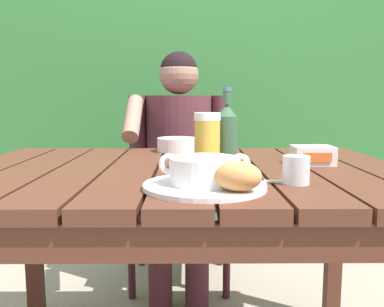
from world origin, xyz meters
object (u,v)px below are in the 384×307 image
object	(u,v)px
soup_bowl	(205,170)
chair_near_diner	(180,194)
bread_roll	(238,176)
person_eating	(178,154)
diner_bowl	(177,145)
table_knife	(262,181)
serving_plate	(205,186)
beer_bottle	(226,135)
beer_glass	(207,142)
butter_tub	(313,155)
water_glass_small	(296,170)

from	to	relation	value
soup_bowl	chair_near_diner	bearing A→B (deg)	94.01
bread_roll	person_eating	bearing A→B (deg)	98.13
person_eating	diner_bowl	distance (m)	0.36
table_knife	diner_bowl	bearing A→B (deg)	110.99
serving_plate	beer_bottle	distance (m)	0.31
bread_roll	table_knife	bearing A→B (deg)	62.15
person_eating	beer_glass	world-z (taller)	person_eating
diner_bowl	beer_bottle	bearing A→B (deg)	-67.43
beer_bottle	person_eating	bearing A→B (deg)	102.65
chair_near_diner	bread_roll	size ratio (longest dim) A/B	7.12
beer_glass	butter_tub	world-z (taller)	beer_glass
bread_roll	table_knife	world-z (taller)	bread_roll
person_eating	serving_plate	distance (m)	1.03
table_knife	bread_roll	bearing A→B (deg)	-117.85
soup_bowl	bread_roll	world-z (taller)	soup_bowl
serving_plate	beer_bottle	xyz separation A→B (m)	(0.08, 0.29, 0.10)
table_knife	chair_near_diner	bearing A→B (deg)	101.44
person_eating	water_glass_small	world-z (taller)	person_eating
soup_bowl	beer_bottle	world-z (taller)	beer_bottle
person_eating	beer_glass	xyz separation A→B (m)	(0.10, -0.78, 0.14)
water_glass_small	person_eating	bearing A→B (deg)	108.16
bread_roll	soup_bowl	bearing A→B (deg)	130.60
soup_bowl	diner_bowl	xyz separation A→B (m)	(-0.09, 0.67, -0.02)
beer_glass	diner_bowl	world-z (taller)	beer_glass
beer_glass	water_glass_small	bearing A→B (deg)	-41.22
butter_tub	person_eating	bearing A→B (deg)	123.75
chair_near_diner	table_knife	xyz separation A→B (m)	(0.23, -1.15, 0.31)
butter_tub	table_knife	distance (m)	0.35
bread_roll	table_knife	xyz separation A→B (m)	(0.08, 0.15, -0.04)
beer_bottle	diner_bowl	size ratio (longest dim) A/B	1.58
butter_tub	bread_roll	bearing A→B (deg)	-124.10
water_glass_small	diner_bowl	xyz separation A→B (m)	(-0.31, 0.62, -0.01)
chair_near_diner	beer_glass	bearing A→B (deg)	-84.08
soup_bowl	diner_bowl	world-z (taller)	soup_bowl
person_eating	table_knife	xyz separation A→B (m)	(0.24, -0.95, 0.06)
serving_plate	beer_glass	xyz separation A→B (m)	(0.02, 0.24, 0.08)
person_eating	bread_roll	distance (m)	1.12
beer_glass	chair_near_diner	bearing A→B (deg)	95.92
beer_glass	beer_bottle	bearing A→B (deg)	38.26
bread_roll	diner_bowl	xyz separation A→B (m)	(-0.15, 0.75, -0.02)
person_eating	butter_tub	xyz separation A→B (m)	(0.45, -0.67, 0.09)
serving_plate	diner_bowl	world-z (taller)	diner_bowl
butter_tub	diner_bowl	bearing A→B (deg)	143.82
person_eating	beer_bottle	bearing A→B (deg)	-77.35
water_glass_small	serving_plate	bearing A→B (deg)	-167.44
chair_near_diner	beer_glass	world-z (taller)	beer_glass
chair_near_diner	diner_bowl	world-z (taller)	chair_near_diner
chair_near_diner	bread_roll	distance (m)	1.35
person_eating	water_glass_small	size ratio (longest dim) A/B	16.81
serving_plate	water_glass_small	xyz separation A→B (m)	(0.23, 0.05, 0.03)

